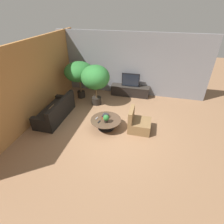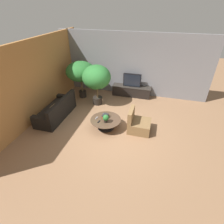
{
  "view_description": "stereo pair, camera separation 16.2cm",
  "coord_description": "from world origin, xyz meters",
  "px_view_note": "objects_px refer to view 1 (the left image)",
  "views": [
    {
      "loc": [
        1.19,
        -5.14,
        4.09
      ],
      "look_at": [
        -0.16,
        0.3,
        0.55
      ],
      "focal_mm": 28.0,
      "sensor_mm": 36.0,
      "label": 1
    },
    {
      "loc": [
        1.34,
        -5.1,
        4.09
      ],
      "look_at": [
        -0.16,
        0.3,
        0.55
      ],
      "focal_mm": 28.0,
      "sensor_mm": 36.0,
      "label": 2
    }
  ],
  "objects_px": {
    "television": "(131,80)",
    "potted_palm_tall": "(79,72)",
    "coffee_table": "(106,122)",
    "potted_plant_tabletop": "(106,118)",
    "armchair_wicker": "(138,124)",
    "potted_palm_corner": "(95,78)",
    "couch_by_wall": "(56,112)",
    "media_console": "(130,91)"
  },
  "relations": [
    {
      "from": "armchair_wicker",
      "to": "potted_palm_tall",
      "type": "relative_size",
      "value": 0.48
    },
    {
      "from": "armchair_wicker",
      "to": "potted_palm_tall",
      "type": "distance_m",
      "value": 3.82
    },
    {
      "from": "coffee_table",
      "to": "potted_plant_tabletop",
      "type": "xyz_separation_m",
      "value": [
        0.06,
        -0.16,
        0.28
      ]
    },
    {
      "from": "couch_by_wall",
      "to": "television",
      "type": "bearing_deg",
      "value": 136.48
    },
    {
      "from": "armchair_wicker",
      "to": "television",
      "type": "bearing_deg",
      "value": 15.01
    },
    {
      "from": "couch_by_wall",
      "to": "potted_palm_tall",
      "type": "distance_m",
      "value": 2.25
    },
    {
      "from": "couch_by_wall",
      "to": "potted_palm_corner",
      "type": "height_order",
      "value": "potted_palm_corner"
    },
    {
      "from": "coffee_table",
      "to": "potted_palm_tall",
      "type": "xyz_separation_m",
      "value": [
        -1.9,
        2.17,
        1.03
      ]
    },
    {
      "from": "couch_by_wall",
      "to": "potted_plant_tabletop",
      "type": "relative_size",
      "value": 6.78
    },
    {
      "from": "potted_palm_tall",
      "to": "television",
      "type": "bearing_deg",
      "value": 18.2
    },
    {
      "from": "television",
      "to": "coffee_table",
      "type": "distance_m",
      "value": 3.03
    },
    {
      "from": "potted_palm_tall",
      "to": "potted_palm_corner",
      "type": "distance_m",
      "value": 1.08
    },
    {
      "from": "television",
      "to": "coffee_table",
      "type": "relative_size",
      "value": 0.76
    },
    {
      "from": "media_console",
      "to": "couch_by_wall",
      "type": "xyz_separation_m",
      "value": [
        -2.62,
        -2.77,
        0.01
      ]
    },
    {
      "from": "potted_palm_corner",
      "to": "armchair_wicker",
      "type": "bearing_deg",
      "value": -35.6
    },
    {
      "from": "television",
      "to": "potted_palm_tall",
      "type": "height_order",
      "value": "potted_palm_tall"
    },
    {
      "from": "coffee_table",
      "to": "potted_palm_tall",
      "type": "relative_size",
      "value": 0.64
    },
    {
      "from": "potted_palm_tall",
      "to": "potted_plant_tabletop",
      "type": "distance_m",
      "value": 3.13
    },
    {
      "from": "potted_plant_tabletop",
      "to": "coffee_table",
      "type": "bearing_deg",
      "value": 109.73
    },
    {
      "from": "coffee_table",
      "to": "potted_plant_tabletop",
      "type": "relative_size",
      "value": 3.81
    },
    {
      "from": "media_console",
      "to": "armchair_wicker",
      "type": "distance_m",
      "value": 2.86
    },
    {
      "from": "potted_palm_corner",
      "to": "potted_plant_tabletop",
      "type": "relative_size",
      "value": 6.15
    },
    {
      "from": "potted_palm_tall",
      "to": "potted_palm_corner",
      "type": "xyz_separation_m",
      "value": [
        0.97,
        -0.48,
        -0.02
      ]
    },
    {
      "from": "media_console",
      "to": "potted_palm_tall",
      "type": "relative_size",
      "value": 1.08
    },
    {
      "from": "potted_palm_corner",
      "to": "potted_plant_tabletop",
      "type": "bearing_deg",
      "value": -61.98
    },
    {
      "from": "television",
      "to": "coffee_table",
      "type": "bearing_deg",
      "value": -98.72
    },
    {
      "from": "media_console",
      "to": "potted_plant_tabletop",
      "type": "xyz_separation_m",
      "value": [
        -0.39,
        -3.1,
        0.28
      ]
    },
    {
      "from": "potted_palm_corner",
      "to": "potted_plant_tabletop",
      "type": "height_order",
      "value": "potted_palm_corner"
    },
    {
      "from": "coffee_table",
      "to": "potted_palm_corner",
      "type": "height_order",
      "value": "potted_palm_corner"
    },
    {
      "from": "television",
      "to": "potted_plant_tabletop",
      "type": "xyz_separation_m",
      "value": [
        -0.39,
        -3.1,
        -0.28
      ]
    },
    {
      "from": "armchair_wicker",
      "to": "potted_palm_tall",
      "type": "bearing_deg",
      "value": 57.15
    },
    {
      "from": "potted_plant_tabletop",
      "to": "television",
      "type": "bearing_deg",
      "value": 82.77
    },
    {
      "from": "potted_palm_corner",
      "to": "coffee_table",
      "type": "bearing_deg",
      "value": -61.25
    },
    {
      "from": "coffee_table",
      "to": "couch_by_wall",
      "type": "distance_m",
      "value": 2.18
    },
    {
      "from": "couch_by_wall",
      "to": "armchair_wicker",
      "type": "bearing_deg",
      "value": 89.98
    },
    {
      "from": "armchair_wicker",
      "to": "couch_by_wall",
      "type": "bearing_deg",
      "value": 89.98
    },
    {
      "from": "potted_palm_corner",
      "to": "media_console",
      "type": "bearing_deg",
      "value": 42.16
    },
    {
      "from": "media_console",
      "to": "television",
      "type": "distance_m",
      "value": 0.57
    },
    {
      "from": "media_console",
      "to": "couch_by_wall",
      "type": "height_order",
      "value": "couch_by_wall"
    },
    {
      "from": "armchair_wicker",
      "to": "coffee_table",
      "type": "bearing_deg",
      "value": 98.29
    },
    {
      "from": "media_console",
      "to": "coffee_table",
      "type": "bearing_deg",
      "value": -98.72
    },
    {
      "from": "television",
      "to": "media_console",
      "type": "bearing_deg",
      "value": 90.0
    }
  ]
}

